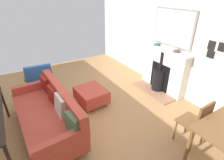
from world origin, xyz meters
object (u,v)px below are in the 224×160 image
Objects in this scene: fireplace at (163,72)px; dining_chair_near_fireplace at (198,121)px; mantel_bowl_near at (157,44)px; sofa at (49,114)px; ottoman at (91,95)px; armchair_accent at (39,76)px; mantel_bowl_far at (177,51)px.

dining_chair_near_fireplace is at bearing 60.35° from fireplace.
fireplace is 8.20× the size of mantel_bowl_near.
sofa reaches higher than ottoman.
dining_chair_near_fireplace is (-1.82, 3.18, 0.06)m from armchair_accent.
mantel_bowl_far is at bearing 160.99° from ottoman.
mantel_bowl_near is 3.11m from armchair_accent.
mantel_bowl_far is at bearing 90.00° from mantel_bowl_near.
fireplace is 1.55× the size of dining_chair_near_fireplace.
dining_chair_near_fireplace is (0.98, 1.37, -0.61)m from mantel_bowl_far.
ottoman is at bearing -11.28° from fireplace.
mantel_bowl_far is at bearing 147.09° from armchair_accent.
fireplace is 0.72m from mantel_bowl_near.
sofa is (2.94, -0.32, -0.79)m from mantel_bowl_far.
fireplace is 2.90m from sofa.
ottoman is 0.84× the size of dining_chair_near_fireplace.
armchair_accent is at bearing -52.39° from ottoman.
sofa is 2.52× the size of armchair_accent.
mantel_bowl_far is (-0.04, 0.28, 0.63)m from fireplace.
mantel_bowl_near is at bearing 179.41° from ottoman.
sofa is (2.94, 0.32, -0.79)m from mantel_bowl_near.
mantel_bowl_near reaches higher than armchair_accent.
sofa is 2.72× the size of ottoman.
ottoman is at bearing 127.61° from armchair_accent.
mantel_bowl_far is 3.06m from sofa.
dining_chair_near_fireplace is at bearing 139.25° from sofa.
dining_chair_near_fireplace is at bearing 119.76° from armchair_accent.
mantel_bowl_near is 0.22× the size of ottoman.
mantel_bowl_near is at bearing 157.27° from armchair_accent.
sofa is 2.28× the size of dining_chair_near_fireplace.
mantel_bowl_near is 3.06m from sofa.
fireplace is 3.15m from armchair_accent.
armchair_accent is (2.80, -1.17, -0.68)m from mantel_bowl_near.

